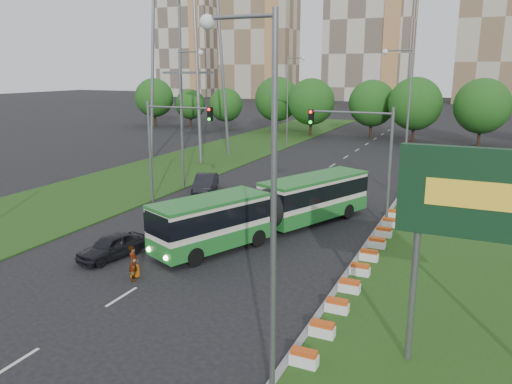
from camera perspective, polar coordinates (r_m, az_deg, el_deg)
The scene contains 20 objects.
ground at distance 27.83m, azimuth -2.33°, elevation -8.08°, with size 360.00×360.00×0.00m, color black.
grass_median at distance 32.75m, azimuth 25.49°, elevation -5.90°, with size 14.00×60.00×0.15m, color #214814.
median_kerb at distance 33.19m, azimuth 13.43°, elevation -4.61°, with size 0.30×60.00×0.18m, color gray.
left_verge at distance 57.39m, azimuth -7.29°, elevation 3.37°, with size 12.00×110.00×0.10m, color #214814.
lane_markings at distance 46.64m, azimuth 5.36°, elevation 0.93°, with size 0.20×100.00×0.01m, color silver, non-canonical shape.
flower_planters at distance 27.31m, azimuth 12.31°, elevation -7.82°, with size 1.10×20.30×0.60m, color white, non-canonical shape.
billboard at distance 17.58m, azimuth 25.57°, elevation -1.45°, with size 6.00×0.37×8.00m.
traffic_mast_median at distance 34.13m, azimuth 12.48°, elevation 5.04°, with size 5.76×0.32×8.00m.
traffic_mast_left at distance 39.20m, azimuth -10.18°, elevation 6.26°, with size 5.76×0.32×8.00m.
street_lamps at distance 36.41m, azimuth 0.40°, elevation 6.94°, with size 36.00×60.00×12.00m, color slate, non-canonical shape.
tree_line at distance 78.29m, azimuth 23.26°, elevation 8.44°, with size 120.00×8.00×9.00m, color #1A5216, non-canonical shape.
apartment_tower_west at distance 189.74m, azimuth 0.39°, elevation 17.98°, with size 26.00×15.00×48.00m, color #C1B69B.
apartment_tower_cwest at distance 177.57m, azimuth 12.94°, elevation 18.58°, with size 28.00×15.00×52.00m, color beige.
apartment_tower_ceast at distance 173.70m, azimuth 26.56°, elevation 17.31°, with size 25.00×15.00×50.00m, color #C1B69B.
midrise_west at distance 203.40m, azimuth -7.68°, elevation 15.89°, with size 22.00×14.00×36.00m, color beige.
articulated_bus at distance 32.23m, azimuth 1.34°, elevation -1.78°, with size 2.64×16.91×2.78m.
car_left_near at distance 29.40m, azimuth -16.23°, elevation -5.98°, with size 1.63×4.06×1.38m, color black.
car_left_far at distance 43.46m, azimuth -5.81°, elevation 1.01°, with size 1.64×4.72×1.55m, color black.
pedestrian at distance 26.07m, azimuth -13.83°, elevation -7.88°, with size 0.67×0.44×1.83m, color gray.
shopping_trolley at distance 26.68m, azimuth -13.70°, elevation -8.77°, with size 0.36×0.38×0.61m.
Camera 1 is at (11.61, -23.05, 10.39)m, focal length 35.00 mm.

